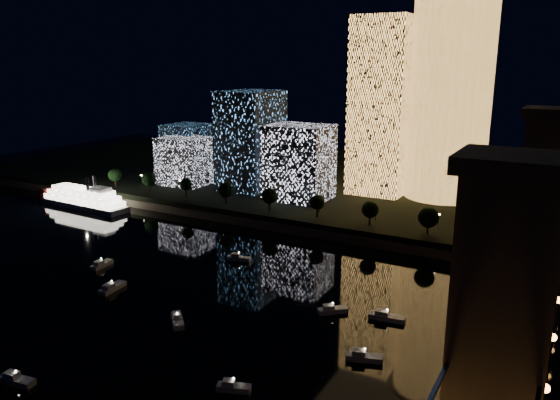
{
  "coord_description": "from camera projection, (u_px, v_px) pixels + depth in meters",
  "views": [
    {
      "loc": [
        70.84,
        -84.51,
        59.94
      ],
      "look_at": [
        -7.02,
        55.0,
        19.11
      ],
      "focal_mm": 35.0,
      "sensor_mm": 36.0,
      "label": 1
    }
  ],
  "objects": [
    {
      "name": "ground",
      "position": [
        186.0,
        342.0,
        119.79
      ],
      "size": [
        520.0,
        520.0,
        0.0
      ],
      "primitive_type": "plane",
      "color": "black",
      "rests_on": "ground"
    },
    {
      "name": "far_bank",
      "position": [
        403.0,
        188.0,
        254.53
      ],
      "size": [
        420.0,
        160.0,
        5.0
      ],
      "primitive_type": "cube",
      "color": "black",
      "rests_on": "ground"
    },
    {
      "name": "seawall",
      "position": [
        336.0,
        235.0,
        188.79
      ],
      "size": [
        420.0,
        6.0,
        3.0
      ],
      "primitive_type": "cube",
      "color": "#6B5E4C",
      "rests_on": "ground"
    },
    {
      "name": "tower_cylindrical",
      "position": [
        450.0,
        97.0,
        218.21
      ],
      "size": [
        34.0,
        34.0,
        81.21
      ],
      "color": "#FFB051",
      "rests_on": "far_bank"
    },
    {
      "name": "tower_rectangular",
      "position": [
        382.0,
        107.0,
        227.24
      ],
      "size": [
        22.85,
        22.85,
        72.7
      ],
      "primitive_type": "cube",
      "color": "#FFB051",
      "rests_on": "far_bank"
    },
    {
      "name": "midrise_blocks",
      "position": [
        241.0,
        150.0,
        240.21
      ],
      "size": [
        89.82,
        34.12,
        42.59
      ],
      "color": "white",
      "rests_on": "far_bank"
    },
    {
      "name": "truss_bridge",
      "position": [
        514.0,
        339.0,
        88.22
      ],
      "size": [
        13.0,
        266.0,
        50.0
      ],
      "color": "navy",
      "rests_on": "ground"
    },
    {
      "name": "riverboat",
      "position": [
        80.0,
        198.0,
        230.48
      ],
      "size": [
        47.8,
        12.1,
        14.28
      ],
      "color": "silver",
      "rests_on": "ground"
    },
    {
      "name": "motorboats",
      "position": [
        184.0,
        321.0,
        127.8
      ],
      "size": [
        94.08,
        81.18,
        2.78
      ],
      "color": "silver",
      "rests_on": "ground"
    },
    {
      "name": "esplanade_trees",
      "position": [
        281.0,
        198.0,
        203.4
      ],
      "size": [
        166.12,
        6.87,
        8.93
      ],
      "color": "black",
      "rests_on": "far_bank"
    },
    {
      "name": "street_lamps",
      "position": [
        268.0,
        195.0,
        213.13
      ],
      "size": [
        132.7,
        0.7,
        5.65
      ],
      "color": "black",
      "rests_on": "far_bank"
    }
  ]
}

